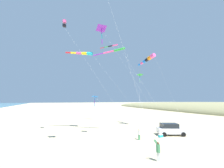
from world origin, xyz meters
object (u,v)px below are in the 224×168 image
at_px(kite_windsock_black_fish_shape, 83,53).
at_px(kite_windsock_checkered_midright, 114,51).
at_px(kite_delta_rainbow_low_near, 140,75).
at_px(kite_delta_yellow_midlevel, 102,29).
at_px(kite_delta_teal_far_right, 95,97).
at_px(person_adult_flyer, 158,150).
at_px(kite_windsock_long_streamer_right, 111,46).
at_px(kite_windsock_green_low_center, 148,59).
at_px(cooler_box, 161,136).
at_px(parked_car, 171,129).
at_px(kite_box_white_trailing, 65,24).
at_px(person_child_green_jacket, 139,133).

distance_m(kite_windsock_black_fish_shape, kite_windsock_checkered_midright, 6.23).
bearing_deg(kite_delta_rainbow_low_near, kite_delta_yellow_midlevel, 13.90).
relative_size(kite_windsock_black_fish_shape, kite_delta_rainbow_low_near, 1.32).
height_order(kite_delta_yellow_midlevel, kite_delta_teal_far_right, kite_delta_yellow_midlevel).
relative_size(kite_delta_rainbow_low_near, kite_windsock_checkered_midright, 0.77).
xyz_separation_m(person_adult_flyer, kite_windsock_long_streamer_right, (-4.76, -22.99, 18.35)).
relative_size(kite_windsock_black_fish_shape, kite_windsock_green_low_center, 0.97).
bearing_deg(cooler_box, kite_windsock_black_fish_shape, -41.61).
height_order(parked_car, person_adult_flyer, person_adult_flyer).
distance_m(cooler_box, kite_delta_teal_far_right, 11.84).
distance_m(parked_car, person_adult_flyer, 11.36).
bearing_deg(kite_delta_teal_far_right, kite_windsock_green_low_center, -171.72).
bearing_deg(cooler_box, kite_box_white_trailing, -24.46).
bearing_deg(kite_windsock_black_fish_shape, kite_delta_yellow_midlevel, 133.87).
bearing_deg(kite_delta_yellow_midlevel, kite_delta_teal_far_right, 23.71).
height_order(person_adult_flyer, kite_delta_yellow_midlevel, kite_delta_yellow_midlevel).
bearing_deg(kite_windsock_green_low_center, kite_delta_teal_far_right, 8.28).
height_order(person_child_green_jacket, kite_box_white_trailing, kite_box_white_trailing).
relative_size(parked_car, kite_box_white_trailing, 0.25).
bearing_deg(kite_windsock_long_streamer_right, kite_delta_teal_far_right, 55.62).
distance_m(parked_car, cooler_box, 2.54).
distance_m(cooler_box, kite_box_white_trailing, 23.47).
bearing_deg(person_adult_flyer, kite_windsock_green_low_center, -124.36).
xyz_separation_m(kite_windsock_black_fish_shape, kite_delta_rainbow_low_near, (-12.26, 0.54, -3.45)).
bearing_deg(cooler_box, person_adult_flyer, 48.18).
xyz_separation_m(person_adult_flyer, kite_box_white_trailing, (7.56, -13.25, 17.09)).
distance_m(kite_windsock_long_streamer_right, kite_windsock_green_low_center, 11.26).
xyz_separation_m(kite_windsock_black_fish_shape, kite_windsock_green_low_center, (-13.67, 1.68, -0.04)).
bearing_deg(kite_windsock_black_fish_shape, kite_windsock_checkered_midright, 136.22).
relative_size(kite_delta_yellow_midlevel, kite_delta_teal_far_right, 2.98).
distance_m(kite_delta_yellow_midlevel, kite_windsock_checkered_midright, 4.87).
bearing_deg(kite_delta_rainbow_low_near, kite_windsock_black_fish_shape, -2.52).
height_order(kite_windsock_black_fish_shape, kite_delta_rainbow_low_near, kite_windsock_black_fish_shape).
distance_m(cooler_box, kite_windsock_green_low_center, 16.27).
bearing_deg(person_child_green_jacket, kite_windsock_green_low_center, -134.84).
height_order(person_adult_flyer, person_child_green_jacket, person_adult_flyer).
relative_size(kite_delta_rainbow_low_near, kite_box_white_trailing, 0.60).
relative_size(person_child_green_jacket, kite_box_white_trailing, 0.09).
relative_size(cooler_box, kite_windsock_long_streamer_right, 0.03).
bearing_deg(kite_box_white_trailing, kite_delta_teal_far_right, 171.96).
bearing_deg(kite_delta_rainbow_low_near, parked_car, 91.92).
bearing_deg(person_adult_flyer, kite_delta_rainbow_low_near, -118.47).
relative_size(cooler_box, kite_windsock_black_fish_shape, 0.04).
distance_m(kite_box_white_trailing, kite_delta_teal_far_right, 13.10).
bearing_deg(parked_car, kite_windsock_black_fish_shape, -34.45).
bearing_deg(kite_delta_rainbow_low_near, kite_windsock_green_low_center, 140.97).
distance_m(cooler_box, kite_windsock_black_fish_shape, 19.58).
height_order(parked_car, kite_delta_teal_far_right, kite_delta_teal_far_right).
height_order(kite_delta_yellow_midlevel, kite_windsock_green_low_center, kite_delta_yellow_midlevel).
height_order(kite_windsock_long_streamer_right, kite_delta_teal_far_right, kite_windsock_long_streamer_right).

